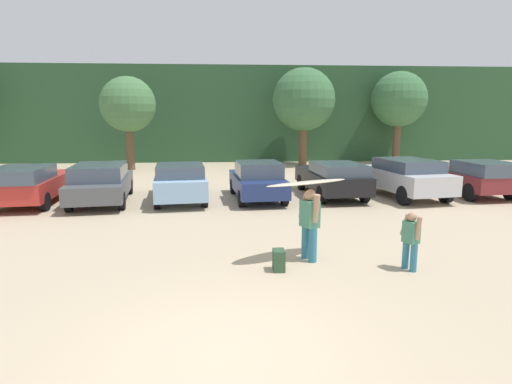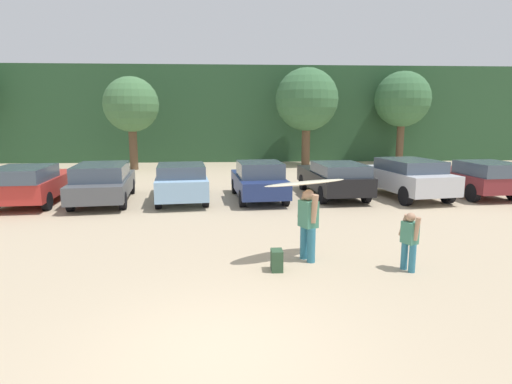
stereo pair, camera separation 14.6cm
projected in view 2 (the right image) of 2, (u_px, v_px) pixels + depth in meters
ground_plane at (217, 351)px, 5.86m from camera, size 120.00×120.00×0.00m
hillside_ridge at (228, 115)px, 35.39m from camera, size 108.00×12.00×6.69m
tree_far_right at (131, 105)px, 25.18m from camera, size 3.26×3.26×5.53m
tree_left at (307, 100)px, 27.33m from camera, size 4.04×4.04×6.29m
tree_center_left at (403, 100)px, 28.52m from camera, size 3.70×3.70×6.19m
parked_car_red at (32, 183)px, 15.60m from camera, size 2.27×4.72×1.47m
parked_car_dark_gray at (103, 182)px, 15.93m from camera, size 2.51×4.94×1.46m
parked_car_sky_blue at (182, 181)px, 16.25m from camera, size 2.36×4.71×1.46m
parked_car_navy at (259, 180)px, 16.42m from camera, size 2.12×4.30×1.50m
parked_car_black at (334, 178)px, 17.03m from camera, size 2.18×4.84×1.42m
parked_car_silver at (407, 177)px, 16.79m from camera, size 2.62×4.53×1.54m
parked_car_maroon at (476, 177)px, 17.14m from camera, size 2.29×4.27×1.47m
person_adult at (308, 221)px, 9.41m from camera, size 0.44×0.70×1.62m
person_child at (409, 238)px, 8.81m from camera, size 0.34×0.53×1.25m
surfboard_cream at (306, 183)px, 9.36m from camera, size 2.18×1.50×0.13m
backpack_dropped at (277, 260)px, 8.89m from camera, size 0.24×0.34×0.45m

